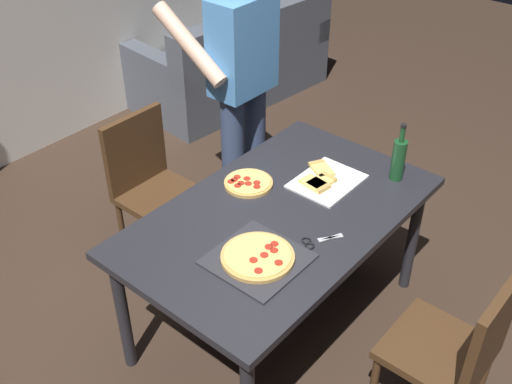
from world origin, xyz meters
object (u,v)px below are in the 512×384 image
Objects in this scene: person_serving_pizza at (241,82)px; wine_bottle at (398,159)px; chair_near_camera at (459,347)px; kitchen_scissors at (316,241)px; couch at (235,65)px; pepperoni_pizza_on_tray at (258,257)px; second_pizza_plain at (248,183)px; dining_table at (280,225)px; chair_far_side at (150,180)px.

person_serving_pizza is 1.03m from wine_bottle.
chair_near_camera is 4.68× the size of kitchen_scissors.
couch is 4.64× the size of pepperoni_pizza_on_tray.
kitchen_scissors is at bearing -25.40° from pepperoni_pizza_on_tray.
person_serving_pizza is 7.03× the size of second_pizza_plain.
couch is (1.89, 2.95, -0.21)m from chair_near_camera.
dining_table is 0.70m from wine_bottle.
wine_bottle is (0.94, -0.14, 0.10)m from pepperoni_pizza_on_tray.
couch is 1.01× the size of person_serving_pizza.
chair_near_camera is 0.51× the size of couch.
pepperoni_pizza_on_tray is at bearing 154.60° from kitchen_scissors.
chair_near_camera is at bearing -122.73° from couch.
second_pizza_plain is (0.08, 0.27, 0.09)m from dining_table.
person_serving_pizza is at bearing 52.58° from dining_table.
second_pizza_plain is at bearing -83.66° from chair_far_side.
wine_bottle reaches higher than dining_table.
pepperoni_pizza_on_tray is at bearing -135.60° from person_serving_pizza.
second_pizza_plain is (-0.53, 0.54, -0.11)m from wine_bottle.
couch is at bearing 43.20° from person_serving_pizza.
second_pizza_plain reaches higher than kitchen_scissors.
wine_bottle is at bearing 48.17° from chair_near_camera.
dining_table is 0.97m from chair_far_side.
second_pizza_plain is (-0.49, -0.47, -0.24)m from person_serving_pizza.
couch is 2.66m from wine_bottle.
chair_near_camera is 1.86m from person_serving_pizza.
couch reaches higher than pepperoni_pizza_on_tray.
chair_far_side is at bearing 116.29° from wine_bottle.
person_serving_pizza is at bearing -136.80° from couch.
pepperoni_pizza_on_tray is (-0.33, -0.14, 0.09)m from dining_table.
second_pizza_plain is at bearing 44.75° from pepperoni_pizza_on_tray.
person_serving_pizza reaches higher than kitchen_scissors.
chair_near_camera reaches higher than kitchen_scissors.
pepperoni_pizza_on_tray is 0.96m from wine_bottle.
chair_far_side is 1.17m from pepperoni_pizza_on_tray.
wine_bottle is (0.61, -0.28, 0.19)m from dining_table.
couch is (1.89, 1.99, -0.37)m from dining_table.
couch is 5.61× the size of wine_bottle.
chair_near_camera is 1.92m from chair_far_side.
wine_bottle is at bearing -63.71° from chair_far_side.
pepperoni_pizza_on_tray is (-2.22, -2.12, 0.46)m from couch.
chair_far_side is at bearing 90.00° from chair_near_camera.
pepperoni_pizza_on_tray reaches higher than dining_table.
wine_bottle reaches higher than couch.
dining_table is 6.26× the size of second_pizza_plain.
chair_far_side is at bearing 90.00° from dining_table.
chair_far_side is 0.78m from person_serving_pizza.
chair_near_camera reaches higher than couch.
chair_far_side is at bearing -151.53° from couch.
wine_bottle reaches higher than second_pizza_plain.
couch is 7.12× the size of second_pizza_plain.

